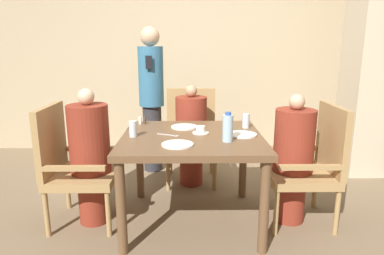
{
  "coord_description": "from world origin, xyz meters",
  "views": [
    {
      "loc": [
        -0.03,
        -2.63,
        1.44
      ],
      "look_at": [
        0.0,
        0.05,
        0.79
      ],
      "focal_mm": 32.0,
      "sensor_mm": 36.0,
      "label": 1
    }
  ],
  "objects_px": {
    "teacup_with_saucer": "(201,130)",
    "diner_in_right_chair": "(293,158)",
    "plate_main_left": "(184,127)",
    "plate_dessert_center": "(242,134)",
    "plate_main_right": "(178,144)",
    "glass_tall_mid": "(246,121)",
    "chair_left_side": "(72,163)",
    "chair_right_side": "(311,162)",
    "chair_far_side": "(191,133)",
    "water_bottle": "(228,128)",
    "glass_tall_near": "(133,129)",
    "diner_in_left_chair": "(90,156)",
    "standing_host": "(152,96)",
    "diner_in_far_chair": "(191,134)"
  },
  "relations": [
    {
      "from": "teacup_with_saucer",
      "to": "diner_in_right_chair",
      "type": "bearing_deg",
      "value": -4.72
    },
    {
      "from": "plate_main_left",
      "to": "plate_dessert_center",
      "type": "xyz_separation_m",
      "value": [
        0.46,
        -0.27,
        0.0
      ]
    },
    {
      "from": "plate_main_right",
      "to": "glass_tall_mid",
      "type": "relative_size",
      "value": 1.86
    },
    {
      "from": "teacup_with_saucer",
      "to": "plate_main_left",
      "type": "bearing_deg",
      "value": 124.25
    },
    {
      "from": "chair_left_side",
      "to": "chair_right_side",
      "type": "xyz_separation_m",
      "value": [
        1.95,
        0.0,
        0.0
      ]
    },
    {
      "from": "chair_far_side",
      "to": "teacup_with_saucer",
      "type": "distance_m",
      "value": 0.92
    },
    {
      "from": "chair_far_side",
      "to": "water_bottle",
      "type": "height_order",
      "value": "chair_far_side"
    },
    {
      "from": "teacup_with_saucer",
      "to": "water_bottle",
      "type": "distance_m",
      "value": 0.32
    },
    {
      "from": "glass_tall_near",
      "to": "glass_tall_mid",
      "type": "xyz_separation_m",
      "value": [
        0.93,
        0.28,
        0.0
      ]
    },
    {
      "from": "glass_tall_near",
      "to": "diner_in_left_chair",
      "type": "bearing_deg",
      "value": 173.46
    },
    {
      "from": "standing_host",
      "to": "glass_tall_mid",
      "type": "distance_m",
      "value": 1.34
    },
    {
      "from": "chair_left_side",
      "to": "standing_host",
      "type": "xyz_separation_m",
      "value": [
        0.53,
        1.22,
        0.37
      ]
    },
    {
      "from": "chair_right_side",
      "to": "glass_tall_mid",
      "type": "bearing_deg",
      "value": 154.71
    },
    {
      "from": "diner_in_far_chair",
      "to": "chair_right_side",
      "type": "height_order",
      "value": "diner_in_far_chair"
    },
    {
      "from": "diner_in_right_chair",
      "to": "glass_tall_mid",
      "type": "xyz_separation_m",
      "value": [
        -0.35,
        0.24,
        0.26
      ]
    },
    {
      "from": "glass_tall_mid",
      "to": "water_bottle",
      "type": "bearing_deg",
      "value": -115.9
    },
    {
      "from": "diner_in_far_chair",
      "to": "teacup_with_saucer",
      "type": "bearing_deg",
      "value": -84.47
    },
    {
      "from": "chair_right_side",
      "to": "water_bottle",
      "type": "xyz_separation_m",
      "value": [
        -0.71,
        -0.18,
        0.33
      ]
    },
    {
      "from": "chair_far_side",
      "to": "water_bottle",
      "type": "xyz_separation_m",
      "value": [
        0.26,
        -1.13,
        0.33
      ]
    },
    {
      "from": "teacup_with_saucer",
      "to": "chair_left_side",
      "type": "bearing_deg",
      "value": -176.61
    },
    {
      "from": "diner_in_left_chair",
      "to": "plate_dessert_center",
      "type": "bearing_deg",
      "value": -0.27
    },
    {
      "from": "diner_in_left_chair",
      "to": "diner_in_right_chair",
      "type": "bearing_deg",
      "value": 0.0
    },
    {
      "from": "glass_tall_near",
      "to": "teacup_with_saucer",
      "type": "bearing_deg",
      "value": 10.93
    },
    {
      "from": "plate_main_left",
      "to": "standing_host",
      "type": "bearing_deg",
      "value": 111.66
    },
    {
      "from": "teacup_with_saucer",
      "to": "chair_right_side",
      "type": "bearing_deg",
      "value": -3.92
    },
    {
      "from": "diner_in_far_chair",
      "to": "teacup_with_saucer",
      "type": "height_order",
      "value": "diner_in_far_chair"
    },
    {
      "from": "chair_far_side",
      "to": "plate_main_right",
      "type": "height_order",
      "value": "chair_far_side"
    },
    {
      "from": "diner_in_left_chair",
      "to": "diner_in_far_chair",
      "type": "distance_m",
      "value": 1.14
    },
    {
      "from": "water_bottle",
      "to": "chair_left_side",
      "type": "bearing_deg",
      "value": 171.58
    },
    {
      "from": "chair_far_side",
      "to": "glass_tall_near",
      "type": "bearing_deg",
      "value": -115.1
    },
    {
      "from": "diner_in_left_chair",
      "to": "standing_host",
      "type": "distance_m",
      "value": 1.31
    },
    {
      "from": "chair_far_side",
      "to": "chair_right_side",
      "type": "xyz_separation_m",
      "value": [
        0.97,
        -0.95,
        0.0
      ]
    },
    {
      "from": "diner_in_left_chair",
      "to": "diner_in_far_chair",
      "type": "height_order",
      "value": "diner_in_left_chair"
    },
    {
      "from": "chair_right_side",
      "to": "glass_tall_mid",
      "type": "relative_size",
      "value": 7.89
    },
    {
      "from": "diner_in_left_chair",
      "to": "glass_tall_near",
      "type": "xyz_separation_m",
      "value": [
        0.36,
        -0.04,
        0.23
      ]
    },
    {
      "from": "chair_left_side",
      "to": "plate_dessert_center",
      "type": "distance_m",
      "value": 1.39
    },
    {
      "from": "plate_main_left",
      "to": "glass_tall_mid",
      "type": "distance_m",
      "value": 0.53
    },
    {
      "from": "chair_right_side",
      "to": "standing_host",
      "type": "relative_size",
      "value": 0.6
    },
    {
      "from": "diner_in_left_chair",
      "to": "glass_tall_mid",
      "type": "xyz_separation_m",
      "value": [
        1.29,
        0.24,
        0.23
      ]
    },
    {
      "from": "plate_main_left",
      "to": "glass_tall_near",
      "type": "xyz_separation_m",
      "value": [
        -0.4,
        -0.3,
        0.06
      ]
    },
    {
      "from": "chair_far_side",
      "to": "plate_main_right",
      "type": "distance_m",
      "value": 1.25
    },
    {
      "from": "diner_in_left_chair",
      "to": "teacup_with_saucer",
      "type": "distance_m",
      "value": 0.91
    },
    {
      "from": "chair_far_side",
      "to": "glass_tall_mid",
      "type": "distance_m",
      "value": 0.9
    },
    {
      "from": "teacup_with_saucer",
      "to": "diner_in_left_chair",
      "type": "bearing_deg",
      "value": -176.03
    },
    {
      "from": "chair_far_side",
      "to": "diner_in_right_chair",
      "type": "distance_m",
      "value": 1.25
    },
    {
      "from": "chair_right_side",
      "to": "glass_tall_mid",
      "type": "height_order",
      "value": "chair_right_side"
    },
    {
      "from": "chair_left_side",
      "to": "diner_in_left_chair",
      "type": "xyz_separation_m",
      "value": [
        0.15,
        0.0,
        0.06
      ]
    },
    {
      "from": "chair_left_side",
      "to": "plate_main_left",
      "type": "height_order",
      "value": "chair_left_side"
    },
    {
      "from": "diner_in_far_chair",
      "to": "standing_host",
      "type": "height_order",
      "value": "standing_host"
    },
    {
      "from": "plate_main_right",
      "to": "chair_right_side",
      "type": "bearing_deg",
      "value": 14.54
    }
  ]
}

